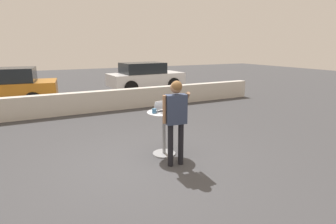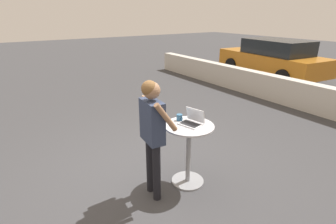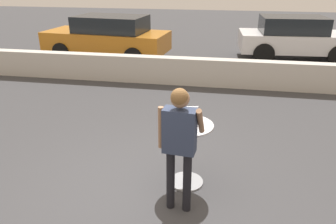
# 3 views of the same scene
# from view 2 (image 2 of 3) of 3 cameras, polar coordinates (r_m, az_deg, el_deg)

# --- Properties ---
(ground_plane) EXTENTS (50.00, 50.00, 0.00)m
(ground_plane) POSITION_cam_2_polar(r_m,az_deg,el_deg) (4.52, -4.01, -12.77)
(ground_plane) COLOR #3D3D3F
(pavement_kerb) EXTENTS (14.07, 0.35, 0.75)m
(pavement_kerb) POSITION_cam_2_polar(r_m,az_deg,el_deg) (7.92, 29.47, 2.53)
(pavement_kerb) COLOR beige
(pavement_kerb) RESTS_ON ground_plane
(cafe_table) EXTENTS (0.73, 0.73, 0.97)m
(cafe_table) POSITION_cam_2_polar(r_m,az_deg,el_deg) (3.96, 4.50, -7.52)
(cafe_table) COLOR gray
(cafe_table) RESTS_ON ground_plane
(laptop) EXTENTS (0.37, 0.33, 0.22)m
(laptop) POSITION_cam_2_polar(r_m,az_deg,el_deg) (3.83, 5.24, -1.93)
(laptop) COLOR silver
(laptop) RESTS_ON cafe_table
(coffee_mug) EXTENTS (0.12, 0.09, 0.09)m
(coffee_mug) POSITION_cam_2_polar(r_m,az_deg,el_deg) (3.95, 2.52, -1.17)
(coffee_mug) COLOR #336084
(coffee_mug) RESTS_ON cafe_table
(standing_person) EXTENTS (0.56, 0.35, 1.71)m
(standing_person) POSITION_cam_2_polar(r_m,az_deg,el_deg) (3.47, -3.45, -3.02)
(standing_person) COLOR black
(standing_person) RESTS_ON ground_plane
(parked_car_further_down) EXTENTS (4.59, 2.22, 1.52)m
(parked_car_further_down) POSITION_cam_2_polar(r_m,az_deg,el_deg) (11.60, 21.75, 10.82)
(parked_car_further_down) COLOR #B76B19
(parked_car_further_down) RESTS_ON ground_plane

